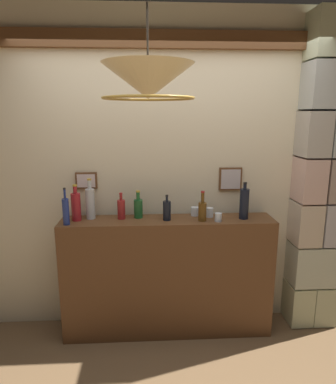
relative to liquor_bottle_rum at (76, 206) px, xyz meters
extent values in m
cube|color=beige|center=(0.77, 0.23, 0.22)|extent=(3.18, 0.08, 2.80)
cube|color=brown|center=(0.77, 0.17, 1.34)|extent=(3.18, 0.10, 0.14)
cube|color=brown|center=(0.07, 0.18, 0.18)|extent=(0.18, 0.03, 0.14)
cube|color=beige|center=(0.07, 0.16, 0.18)|extent=(0.15, 0.01, 0.11)
cube|color=brown|center=(1.34, 0.18, 0.18)|extent=(0.20, 0.03, 0.20)
cube|color=#BAAEB0|center=(1.34, 0.16, 0.18)|extent=(0.17, 0.01, 0.17)
cube|color=#B8BD95|center=(2.00, 0.08, -0.98)|extent=(0.20, 0.33, 0.38)
cube|color=#B6BC97|center=(2.22, 0.08, -0.98)|extent=(0.21, 0.33, 0.38)
cube|color=#B7BDA7|center=(2.11, 0.08, -0.59)|extent=(0.41, 0.33, 0.38)
cube|color=#C5B39B|center=(2.00, 0.08, -0.20)|extent=(0.21, 0.33, 0.38)
cube|color=#B0ADB3|center=(2.22, 0.08, -0.20)|extent=(0.18, 0.33, 0.38)
cube|color=#CEA99B|center=(2.00, 0.08, 0.19)|extent=(0.21, 0.33, 0.38)
cube|color=gray|center=(2.22, 0.08, 0.19)|extent=(0.18, 0.33, 0.38)
cube|color=#ADA698|center=(2.00, 0.08, 0.59)|extent=(0.21, 0.33, 0.38)
cube|color=#A9B1AB|center=(2.22, 0.08, 0.59)|extent=(0.19, 0.33, 0.38)
cube|color=#ACAFA8|center=(2.11, 0.08, 0.98)|extent=(0.40, 0.33, 0.38)
cube|color=#B5BD98|center=(2.00, 0.08, 1.37)|extent=(0.18, 0.33, 0.38)
cube|color=brown|center=(0.77, -0.02, -0.65)|extent=(1.82, 0.32, 1.06)
cylinder|color=maroon|center=(0.00, 0.00, -0.01)|extent=(0.08, 0.08, 0.23)
cylinder|color=maroon|center=(0.00, 0.00, 0.14)|extent=(0.03, 0.03, 0.06)
cylinder|color=#B7932D|center=(0.00, 0.00, 0.18)|extent=(0.04, 0.04, 0.01)
cylinder|color=black|center=(0.76, -0.03, -0.04)|extent=(0.07, 0.07, 0.16)
cylinder|color=black|center=(0.76, -0.03, 0.06)|extent=(0.02, 0.02, 0.04)
cylinder|color=black|center=(0.76, -0.03, 0.09)|extent=(0.02, 0.02, 0.01)
cylinder|color=maroon|center=(0.37, 0.02, -0.04)|extent=(0.07, 0.07, 0.16)
cylinder|color=maroon|center=(0.37, 0.02, 0.06)|extent=(0.02, 0.02, 0.05)
cylinder|color=maroon|center=(0.37, 0.02, 0.10)|extent=(0.03, 0.03, 0.01)
cylinder|color=black|center=(1.42, -0.03, 0.01)|extent=(0.08, 0.08, 0.26)
cylinder|color=black|center=(1.42, -0.03, 0.16)|extent=(0.03, 0.03, 0.05)
cylinder|color=black|center=(1.42, -0.03, 0.19)|extent=(0.03, 0.03, 0.01)
cylinder|color=#1B5525|center=(0.52, 0.05, -0.04)|extent=(0.08, 0.08, 0.16)
cylinder|color=#1B5525|center=(0.52, 0.05, 0.07)|extent=(0.03, 0.03, 0.07)
cylinder|color=#B7932D|center=(0.52, 0.05, 0.11)|extent=(0.04, 0.04, 0.01)
cylinder|color=#B9BCBD|center=(0.11, 0.05, 0.00)|extent=(0.08, 0.08, 0.26)
cylinder|color=#B9BCBD|center=(0.11, 0.05, 0.17)|extent=(0.03, 0.03, 0.08)
cylinder|color=#B7932D|center=(0.11, 0.05, 0.22)|extent=(0.04, 0.04, 0.01)
cylinder|color=navy|center=(-0.06, -0.11, -0.02)|extent=(0.05, 0.05, 0.22)
cylinder|color=navy|center=(-0.06, -0.11, 0.13)|extent=(0.02, 0.02, 0.08)
cylinder|color=black|center=(-0.06, -0.11, 0.17)|extent=(0.02, 0.02, 0.01)
cylinder|color=#593912|center=(1.05, -0.07, -0.05)|extent=(0.07, 0.07, 0.16)
cylinder|color=#593912|center=(1.05, -0.07, 0.08)|extent=(0.03, 0.03, 0.09)
cylinder|color=maroon|center=(1.05, -0.07, 0.12)|extent=(0.03, 0.03, 0.01)
cylinder|color=silver|center=(1.18, -0.10, -0.09)|extent=(0.06, 0.06, 0.07)
cylinder|color=silver|center=(1.14, 0.03, -0.08)|extent=(0.06, 0.06, 0.08)
cylinder|color=silver|center=(1.01, 0.08, -0.09)|extent=(0.07, 0.07, 0.08)
cone|color=beige|center=(0.61, -0.74, 0.94)|extent=(0.54, 0.54, 0.20)
cylinder|color=black|center=(0.61, -0.74, 1.19)|extent=(0.01, 0.01, 0.32)
torus|color=#AD8433|center=(0.61, -0.74, 0.84)|extent=(0.54, 0.54, 0.02)
camera|label=1|loc=(0.61, -2.82, 0.75)|focal=32.27mm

